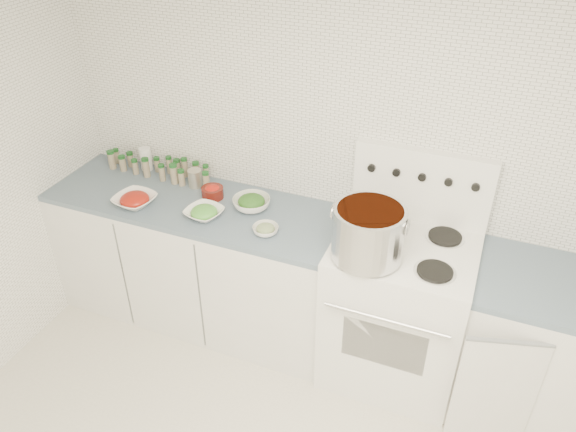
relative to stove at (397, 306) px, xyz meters
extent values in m
cube|color=white|center=(-0.48, 0.32, 0.75)|extent=(3.50, 0.02, 2.50)
cube|color=white|center=(-1.30, 0.00, -0.06)|extent=(1.85, 0.62, 0.86)
cube|color=slate|center=(-1.30, 0.00, 0.39)|extent=(1.85, 0.62, 0.03)
cube|color=white|center=(0.00, -0.01, -0.04)|extent=(0.76, 0.65, 0.92)
cube|color=black|center=(0.00, -0.33, 0.00)|extent=(0.45, 0.01, 0.28)
cylinder|color=silver|center=(0.00, -0.37, 0.22)|extent=(0.65, 0.02, 0.02)
cube|color=white|center=(0.00, -0.01, 0.43)|extent=(0.76, 0.65, 0.01)
cube|color=white|center=(0.00, 0.28, 0.65)|extent=(0.76, 0.06, 0.43)
cylinder|color=silver|center=(-0.18, -0.17, 0.44)|extent=(0.21, 0.21, 0.01)
cylinder|color=black|center=(-0.18, -0.17, 0.45)|extent=(0.18, 0.18, 0.01)
cylinder|color=silver|center=(0.18, -0.17, 0.44)|extent=(0.21, 0.21, 0.01)
cylinder|color=black|center=(0.18, -0.17, 0.45)|extent=(0.18, 0.18, 0.01)
cylinder|color=silver|center=(-0.18, 0.15, 0.44)|extent=(0.21, 0.21, 0.01)
cylinder|color=black|center=(-0.18, 0.15, 0.45)|extent=(0.18, 0.18, 0.01)
cylinder|color=silver|center=(0.18, 0.15, 0.44)|extent=(0.21, 0.21, 0.01)
cylinder|color=black|center=(0.18, 0.15, 0.45)|extent=(0.18, 0.18, 0.01)
cylinder|color=black|center=(-0.28, 0.25, 0.72)|extent=(0.04, 0.02, 0.04)
cylinder|color=black|center=(-0.14, 0.25, 0.72)|extent=(0.04, 0.02, 0.04)
cylinder|color=black|center=(0.00, 0.25, 0.72)|extent=(0.04, 0.02, 0.04)
cylinder|color=black|center=(0.14, 0.25, 0.72)|extent=(0.04, 0.02, 0.04)
cylinder|color=black|center=(0.28, 0.25, 0.72)|extent=(0.04, 0.02, 0.04)
cube|color=white|center=(0.82, 0.00, -0.06)|extent=(0.89, 0.62, 0.86)
cube|color=slate|center=(0.82, 0.00, 0.39)|extent=(0.89, 0.62, 0.03)
cube|color=white|center=(0.58, -0.36, -0.07)|extent=(0.39, 0.12, 0.70)
cylinder|color=silver|center=(-0.17, -0.18, 0.59)|extent=(0.37, 0.37, 0.28)
cylinder|color=#C5521B|center=(-0.17, -0.18, 0.72)|extent=(0.33, 0.33, 0.03)
torus|color=silver|center=(-0.36, -0.18, 0.67)|extent=(0.01, 0.09, 0.09)
torus|color=silver|center=(0.02, -0.18, 0.67)|extent=(0.01, 0.09, 0.09)
imported|color=white|center=(-1.61, -0.16, 0.43)|extent=(0.27, 0.27, 0.06)
ellipsoid|color=#A8160E|center=(-1.61, -0.16, 0.45)|extent=(0.17, 0.17, 0.08)
imported|color=white|center=(-1.16, -0.12, 0.43)|extent=(0.25, 0.25, 0.05)
ellipsoid|color=#3F912F|center=(-1.16, -0.12, 0.44)|extent=(0.15, 0.15, 0.07)
imported|color=white|center=(-0.94, 0.07, 0.44)|extent=(0.29, 0.29, 0.07)
ellipsoid|color=#275217|center=(-0.94, 0.07, 0.46)|extent=(0.16, 0.16, 0.07)
imported|color=white|center=(-0.76, -0.14, 0.43)|extent=(0.18, 0.18, 0.05)
ellipsoid|color=#314E1F|center=(-0.76, -0.14, 0.44)|extent=(0.10, 0.10, 0.05)
cylinder|color=#51130E|center=(-1.22, 0.09, 0.44)|extent=(0.14, 0.14, 0.07)
ellipsoid|color=#A4200B|center=(-1.22, 0.09, 0.46)|extent=(0.10, 0.10, 0.05)
cylinder|color=white|center=(-1.80, 0.25, 0.48)|extent=(0.08, 0.08, 0.15)
cylinder|color=#B6AC9A|center=(-1.38, 0.17, 0.46)|extent=(0.11, 0.11, 0.11)
cylinder|color=gray|center=(-2.04, 0.25, 0.45)|extent=(0.04, 0.04, 0.09)
cylinder|color=#154C1B|center=(-2.04, 0.25, 0.50)|extent=(0.04, 0.04, 0.02)
cylinder|color=gray|center=(-1.92, 0.24, 0.45)|extent=(0.04, 0.04, 0.09)
cylinder|color=#154C1B|center=(-1.92, 0.24, 0.50)|extent=(0.04, 0.04, 0.02)
cylinder|color=gray|center=(-1.63, 0.26, 0.46)|extent=(0.04, 0.04, 0.10)
cylinder|color=#154C1B|center=(-1.63, 0.26, 0.52)|extent=(0.04, 0.04, 0.02)
cylinder|color=gray|center=(-1.71, 0.25, 0.45)|extent=(0.04, 0.04, 0.09)
cylinder|color=#154C1B|center=(-1.71, 0.25, 0.50)|extent=(0.04, 0.04, 0.02)
cylinder|color=gray|center=(-1.57, 0.26, 0.45)|extent=(0.04, 0.04, 0.10)
cylinder|color=#154C1B|center=(-1.57, 0.26, 0.51)|extent=(0.05, 0.05, 0.02)
cylinder|color=gray|center=(-1.51, 0.26, 0.46)|extent=(0.04, 0.04, 0.12)
cylinder|color=#154C1B|center=(-1.51, 0.26, 0.53)|extent=(0.04, 0.04, 0.02)
cylinder|color=gray|center=(-1.43, 0.26, 0.45)|extent=(0.04, 0.04, 0.10)
cylinder|color=#154C1B|center=(-1.43, 0.26, 0.51)|extent=(0.04, 0.04, 0.02)
cylinder|color=gray|center=(-1.35, 0.26, 0.45)|extent=(0.04, 0.04, 0.10)
cylinder|color=#154C1B|center=(-1.35, 0.26, 0.51)|extent=(0.04, 0.04, 0.02)
cylinder|color=gray|center=(-2.02, 0.17, 0.46)|extent=(0.05, 0.05, 0.11)
cylinder|color=#154C1B|center=(-2.02, 0.17, 0.52)|extent=(0.05, 0.05, 0.02)
cylinder|color=gray|center=(-1.93, 0.17, 0.45)|extent=(0.04, 0.04, 0.09)
cylinder|color=#154C1B|center=(-1.93, 0.17, 0.50)|extent=(0.05, 0.05, 0.02)
cylinder|color=gray|center=(-1.83, 0.17, 0.45)|extent=(0.04, 0.04, 0.09)
cylinder|color=#154C1B|center=(-1.83, 0.17, 0.50)|extent=(0.04, 0.04, 0.02)
cylinder|color=gray|center=(-1.74, 0.16, 0.46)|extent=(0.04, 0.04, 0.12)
cylinder|color=#154C1B|center=(-1.74, 0.16, 0.53)|extent=(0.05, 0.05, 0.02)
cylinder|color=gray|center=(-1.62, 0.16, 0.45)|extent=(0.04, 0.04, 0.10)
cylinder|color=#154C1B|center=(-1.62, 0.16, 0.51)|extent=(0.04, 0.04, 0.02)
cylinder|color=gray|center=(-1.53, 0.16, 0.46)|extent=(0.05, 0.05, 0.12)
cylinder|color=#154C1B|center=(-1.53, 0.16, 0.53)|extent=(0.05, 0.05, 0.02)
cylinder|color=gray|center=(-1.47, 0.15, 0.45)|extent=(0.04, 0.04, 0.09)
cylinder|color=#154C1B|center=(-1.47, 0.15, 0.51)|extent=(0.04, 0.04, 0.02)
cylinder|color=gray|center=(-1.30, 0.16, 0.46)|extent=(0.04, 0.04, 0.11)
cylinder|color=#154C1B|center=(-1.30, 0.16, 0.52)|extent=(0.04, 0.04, 0.02)
camera|label=1|loc=(0.31, -2.46, 2.22)|focal=35.00mm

